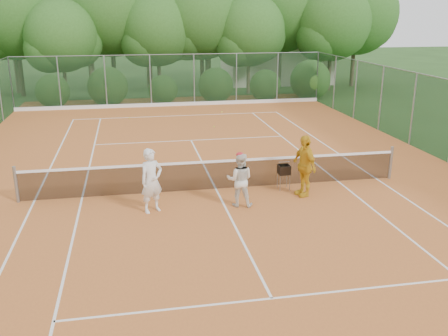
# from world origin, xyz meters

# --- Properties ---
(ground) EXTENTS (120.00, 120.00, 0.00)m
(ground) POSITION_xyz_m (0.00, 0.00, 0.00)
(ground) COLOR #214317
(ground) RESTS_ON ground
(clay_court) EXTENTS (18.00, 36.00, 0.02)m
(clay_court) POSITION_xyz_m (0.00, 0.00, 0.01)
(clay_court) COLOR #BB652B
(clay_court) RESTS_ON ground
(club_building) EXTENTS (8.00, 5.00, 3.00)m
(club_building) POSITION_xyz_m (9.00, 24.00, 1.50)
(club_building) COLOR beige
(club_building) RESTS_ON ground
(tennis_net) EXTENTS (11.97, 0.10, 1.10)m
(tennis_net) POSITION_xyz_m (0.00, 0.00, 0.53)
(tennis_net) COLOR gray
(tennis_net) RESTS_ON clay_court
(player_white) EXTENTS (0.79, 0.69, 1.82)m
(player_white) POSITION_xyz_m (-2.06, -1.45, 0.93)
(player_white) COLOR silver
(player_white) RESTS_ON clay_court
(player_center_grp) EXTENTS (0.89, 0.78, 1.61)m
(player_center_grp) POSITION_xyz_m (0.43, -1.47, 0.81)
(player_center_grp) COLOR silver
(player_center_grp) RESTS_ON clay_court
(player_yellow) EXTENTS (0.70, 1.18, 1.89)m
(player_yellow) POSITION_xyz_m (2.53, -0.99, 0.96)
(player_yellow) COLOR gold
(player_yellow) RESTS_ON clay_court
(ball_hopper) EXTENTS (0.35, 0.35, 0.80)m
(ball_hopper) POSITION_xyz_m (2.10, -0.36, 0.65)
(ball_hopper) COLOR gray
(ball_hopper) RESTS_ON clay_court
(stray_ball_a) EXTENTS (0.07, 0.07, 0.07)m
(stray_ball_a) POSITION_xyz_m (-2.61, 11.63, 0.05)
(stray_ball_a) COLOR #B8CC2F
(stray_ball_a) RESTS_ON clay_court
(stray_ball_b) EXTENTS (0.07, 0.07, 0.07)m
(stray_ball_b) POSITION_xyz_m (2.48, 12.36, 0.05)
(stray_ball_b) COLOR #ECF037
(stray_ball_b) RESTS_ON clay_court
(stray_ball_c) EXTENTS (0.07, 0.07, 0.07)m
(stray_ball_c) POSITION_xyz_m (1.42, 8.77, 0.05)
(stray_ball_c) COLOR #C7D331
(stray_ball_c) RESTS_ON clay_court
(court_markings) EXTENTS (11.03, 23.83, 0.01)m
(court_markings) POSITION_xyz_m (0.00, 0.00, 0.02)
(court_markings) COLOR white
(court_markings) RESTS_ON clay_court
(fence_back) EXTENTS (18.07, 0.07, 3.00)m
(fence_back) POSITION_xyz_m (0.00, 15.00, 1.52)
(fence_back) COLOR #19381E
(fence_back) RESTS_ON clay_court
(tropical_treeline) EXTENTS (32.10, 8.49, 15.03)m
(tropical_treeline) POSITION_xyz_m (1.43, 20.22, 5.11)
(tropical_treeline) COLOR brown
(tropical_treeline) RESTS_ON ground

